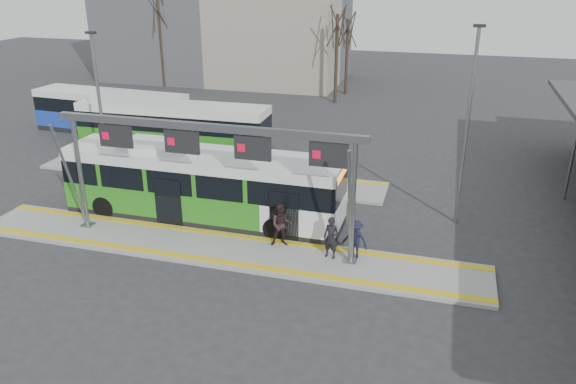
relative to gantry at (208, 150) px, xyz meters
The scene contains 17 objects.
ground 4.32m from the gantry, 36.20° to the right, with size 120.00×120.00×0.00m, color #2D2D30.
platform_main 4.25m from the gantry, 36.20° to the right, with size 22.00×3.00×0.15m, color gray.
platform_second 9.55m from the gantry, 115.25° to the left, with size 20.00×3.00×0.15m, color gray.
tactile_main 4.16m from the gantry, 36.20° to the right, with size 22.00×2.65×0.02m.
tactile_second 10.47m from the gantry, 112.32° to the left, with size 20.00×0.35×0.02m.
gantry is the anchor object (origin of this frame).
hero_bus 3.99m from the gantry, 121.95° to the left, with size 12.98×2.81×3.56m.
bg_bus_green 14.05m from the gantry, 123.25° to the left, with size 12.27×2.89×3.05m.
bg_bus_blue 19.89m from the gantry, 134.12° to the left, with size 11.32×3.19×2.92m.
passenger_a 6.00m from the gantry, ahead, with size 0.63×0.41×1.73m, color black.
passenger_b 4.33m from the gantry, 12.75° to the left, with size 0.90×0.70×1.86m, color black.
passenger_c 6.82m from the gantry, ahead, with size 1.07×0.62×1.66m, color black.
tree_left 27.77m from the gantry, 90.93° to the left, with size 1.40×1.40×8.32m.
tree_mid 31.42m from the gantry, 90.40° to the left, with size 1.40×1.40×7.54m.
tree_far 34.82m from the gantry, 120.95° to the left, with size 1.40×1.40×9.23m.
lamp_west 9.46m from the gantry, 148.87° to the left, with size 0.50×0.25×8.08m.
lamp_east 11.21m from the gantry, 28.56° to the left, with size 0.50×0.25×8.85m.
Camera 1 is at (8.54, -19.23, 11.10)m, focal length 35.00 mm.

